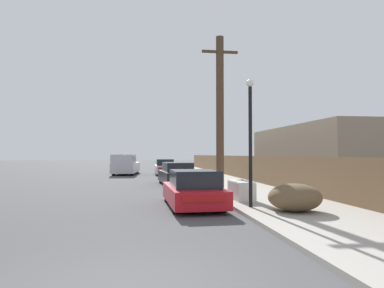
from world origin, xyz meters
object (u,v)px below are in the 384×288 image
brush_pile (295,197)px  discarded_fridge (241,190)px  pickup_truck (125,165)px  utility_pole (220,111)px  street_lamp (250,132)px  car_parked_far (165,167)px  car_parked_mid (177,174)px  parked_sports_car_red (193,190)px

brush_pile → discarded_fridge: bearing=106.9°
pickup_truck → utility_pole: (5.44, -15.55, 3.06)m
street_lamp → utility_pole: bearing=88.0°
car_parked_far → car_parked_mid: bearing=-89.1°
parked_sports_car_red → discarded_fridge: bearing=20.5°
parked_sports_car_red → street_lamp: 2.89m
parked_sports_car_red → brush_pile: (2.86, -2.04, -0.05)m
discarded_fridge → brush_pile: 2.99m
car_parked_mid → street_lamp: size_ratio=1.07×
car_parked_mid → car_parked_far: car_parked_far is taller
discarded_fridge → car_parked_far: size_ratio=0.39×
discarded_fridge → parked_sports_car_red: 2.16m
parked_sports_car_red → pickup_truck: bearing=98.1°
utility_pole → street_lamp: bearing=-92.0°
street_lamp → brush_pile: street_lamp is taller
car_parked_mid → pickup_truck: pickup_truck is taller
car_parked_mid → car_parked_far: size_ratio=1.12×
car_parked_far → utility_pole: size_ratio=0.54×
pickup_truck → utility_pole: 16.76m
pickup_truck → street_lamp: 21.73m
pickup_truck → brush_pile: 22.90m
discarded_fridge → utility_pole: utility_pole is taller
car_parked_far → street_lamp: size_ratio=0.96×
utility_pole → brush_pile: size_ratio=4.63×
discarded_fridge → car_parked_far: 18.68m
car_parked_mid → brush_pile: (2.63, -10.79, -0.10)m
parked_sports_car_red → car_parked_far: size_ratio=1.05×
discarded_fridge → brush_pile: bearing=-74.2°
utility_pole → brush_pile: (0.90, -6.46, -3.44)m
discarded_fridge → car_parked_mid: size_ratio=0.35×
car_parked_mid → pickup_truck: 11.82m
discarded_fridge → street_lamp: bearing=-97.7°
parked_sports_car_red → car_parked_mid: (0.24, 8.74, 0.05)m
discarded_fridge → brush_pile: size_ratio=0.96×
discarded_fridge → utility_pole: 5.02m
street_lamp → car_parked_far: bearing=94.7°
discarded_fridge → brush_pile: (0.87, -2.86, 0.07)m
car_parked_mid → pickup_truck: (-3.72, 11.22, 0.27)m
parked_sports_car_red → utility_pole: bearing=64.2°
parked_sports_car_red → pickup_truck: size_ratio=0.75×
parked_sports_car_red → street_lamp: (1.78, -1.05, 2.02)m
pickup_truck → street_lamp: (5.26, -21.01, 1.70)m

